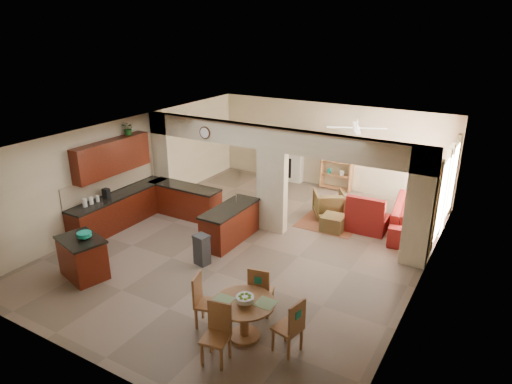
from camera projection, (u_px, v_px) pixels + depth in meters
The scene contains 39 objects.
floor at pixel (253, 244), 11.50m from camera, with size 10.00×10.00×0.00m, color #756151.
ceiling at pixel (252, 135), 10.51m from camera, with size 10.00×10.00×0.00m, color white.
wall_back at pixel (330, 146), 15.04m from camera, with size 8.00×8.00×0.00m, color beige.
wall_front at pixel (85, 292), 6.97m from camera, with size 8.00×8.00×0.00m, color beige.
wall_left at pixel (131, 167), 12.90m from camera, with size 10.00×10.00×0.00m, color beige.
wall_right at pixel (424, 228), 9.11m from camera, with size 10.00×10.00×0.00m, color beige.
partition_left_pier at pixel (163, 160), 13.56m from camera, with size 0.60×0.25×2.80m, color beige.
partition_center_pier at pixel (272, 191), 11.92m from camera, with size 0.80×0.25×2.20m, color beige.
partition_right_pier at pixel (419, 208), 10.06m from camera, with size 0.60×0.25×2.80m, color beige.
partition_header at pixel (273, 139), 11.42m from camera, with size 8.00×0.25×0.60m, color beige.
kitchen_counter at pixel (147, 205), 12.68m from camera, with size 2.52×3.29×1.48m.
upper_cabinets at pixel (112, 157), 11.98m from camera, with size 0.35×2.40×0.90m, color #400D07.
peninsula at pixel (230, 224), 11.53m from camera, with size 0.70×1.85×0.91m.
wall_clock at pixel (205, 133), 12.27m from camera, with size 0.34×0.34×0.03m, color #502C1A.
rug at pixel (328, 224), 12.63m from camera, with size 1.60×1.30×0.01m, color brown.
fireplace at pixel (284, 163), 15.94m from camera, with size 1.60×0.35×1.20m.
shelving_unit at pixel (337, 163), 14.91m from camera, with size 1.00×0.32×1.80m, color brown.
window_a at pixel (441, 200), 11.06m from camera, with size 0.02×0.90×1.90m, color white.
window_b at pixel (452, 180), 12.43m from camera, with size 0.02×0.90×1.90m, color white.
glazed_door at pixel (446, 195), 11.79m from camera, with size 0.02×0.70×2.10m, color white.
drape_a_left at pixel (435, 208), 10.59m from camera, with size 0.10×0.28×2.30m, color #421F1A.
drape_a_right at pixel (444, 192), 11.56m from camera, with size 0.10×0.28×2.30m, color #421F1A.
drape_b_left at pixel (447, 186), 11.96m from camera, with size 0.10×0.28×2.30m, color #421F1A.
drape_b_right at pixel (454, 174), 12.93m from camera, with size 0.10×0.28×2.30m, color #421F1A.
ceiling_fan at pixel (357, 128), 12.31m from camera, with size 1.00×1.00×0.10m, color white.
kitchen_island at pixel (83, 257), 9.90m from camera, with size 1.22×1.00×0.92m.
teal_bowl at pixel (84, 236), 9.71m from camera, with size 0.31×0.31×0.15m, color #148D73.
trash_can at pixel (202, 251), 10.45m from camera, with size 0.32×0.27×0.67m, color #2A2A2C.
dining_table at pixel (244, 314), 7.95m from camera, with size 1.09×1.09×0.74m.
fruit_bowl at pixel (245, 300), 7.77m from camera, with size 0.32×0.32×0.17m, color #6DAB24.
sofa at pixel (414, 217), 12.10m from camera, with size 1.04×2.66×0.78m, color maroon.
chaise at pixel (367, 223), 12.22m from camera, with size 1.02×0.83×0.41m, color maroon.
armchair at pixel (329, 204), 12.98m from camera, with size 0.82×0.84×0.76m, color maroon.
ottoman at pixel (333, 223), 12.18m from camera, with size 0.58×0.58×0.42m, color maroon.
plant at pixel (128, 128), 12.29m from camera, with size 0.33×0.29×0.37m, color #144E15.
chair_north at pixel (260, 289), 8.56m from camera, with size 0.50×0.50×1.02m.
chair_east at pixel (292, 325), 7.55m from camera, with size 0.50×0.50×1.02m.
chair_south at pixel (217, 330), 7.43m from camera, with size 0.49×0.49×1.02m.
chair_west at pixel (203, 299), 8.28m from camera, with size 0.52×0.52×1.02m.
Camera 1 is at (5.28, -8.84, 5.29)m, focal length 32.00 mm.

